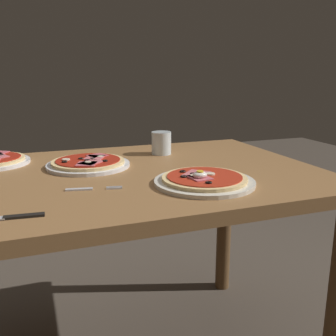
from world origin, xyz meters
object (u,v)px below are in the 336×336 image
Objects in this scene: dining_table at (126,204)px; fork at (89,189)px; pizza_across_right at (88,163)px; water_glass_near at (161,144)px; pizza_foreground at (204,180)px; knife at (6,218)px.

fork reaches higher than dining_table.
water_glass_near is at bearing 19.84° from pizza_across_right.
pizza_foreground is (0.19, -0.22, 0.12)m from dining_table.
fork is at bearing -98.45° from pizza_across_right.
pizza_foreground is 0.33m from fork.
water_glass_near is at bearing 43.98° from knife.
dining_table is at bearing -49.92° from pizza_across_right.
pizza_foreground reaches higher than dining_table.
dining_table is 0.24m from fork.
dining_table is at bearing 130.75° from pizza_foreground.
fork is (-0.35, -0.38, -0.04)m from water_glass_near.
water_glass_near is at bearing 47.86° from dining_table.
pizza_across_right is 1.47× the size of knife.
dining_table is at bearing 41.43° from knife.
dining_table is 8.23× the size of fork.
fork is at bearing 169.42° from pizza_foreground.
pizza_across_right is 1.83× the size of fork.
water_glass_near is at bearing 87.11° from pizza_foreground.
pizza_foreground is 0.55m from knife.
water_glass_near reaches higher than knife.
dining_table is 6.61× the size of knife.
pizza_foreground reaches higher than knife.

